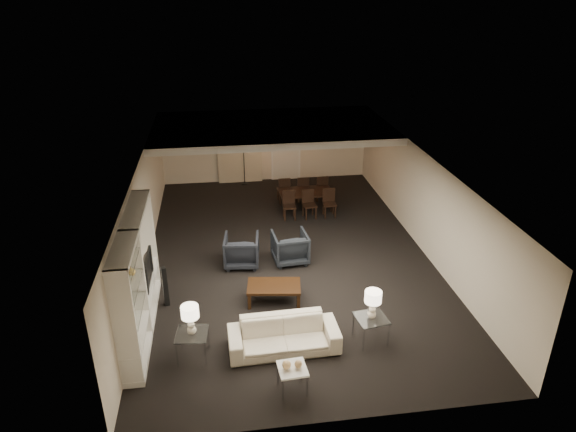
# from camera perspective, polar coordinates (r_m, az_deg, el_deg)

# --- Properties ---
(floor) EXTENTS (11.00, 11.00, 0.00)m
(floor) POSITION_cam_1_polar(r_m,az_deg,el_deg) (13.20, -0.00, -4.34)
(floor) COLOR black
(floor) RESTS_ON ground
(ceiling) EXTENTS (7.00, 11.00, 0.02)m
(ceiling) POSITION_cam_1_polar(r_m,az_deg,el_deg) (12.17, -0.00, 5.99)
(ceiling) COLOR silver
(ceiling) RESTS_ON ground
(wall_back) EXTENTS (7.00, 0.02, 2.50)m
(wall_back) POSITION_cam_1_polar(r_m,az_deg,el_deg) (17.76, -2.52, 7.86)
(wall_back) COLOR beige
(wall_back) RESTS_ON ground
(wall_front) EXTENTS (7.00, 0.02, 2.50)m
(wall_front) POSITION_cam_1_polar(r_m,az_deg,el_deg) (8.03, 5.74, -15.58)
(wall_front) COLOR beige
(wall_front) RESTS_ON ground
(wall_left) EXTENTS (0.02, 11.00, 2.50)m
(wall_left) POSITION_cam_1_polar(r_m,az_deg,el_deg) (12.67, -15.87, -0.32)
(wall_left) COLOR beige
(wall_left) RESTS_ON ground
(wall_right) EXTENTS (0.02, 11.00, 2.50)m
(wall_right) POSITION_cam_1_polar(r_m,az_deg,el_deg) (13.54, 14.84, 1.45)
(wall_right) COLOR beige
(wall_right) RESTS_ON ground
(ceiling_soffit) EXTENTS (7.00, 4.00, 0.20)m
(ceiling_soffit) POSITION_cam_1_polar(r_m,az_deg,el_deg) (15.53, -1.84, 9.78)
(ceiling_soffit) COLOR silver
(ceiling_soffit) RESTS_ON ceiling
(curtains) EXTENTS (1.50, 0.12, 2.40)m
(curtains) POSITION_cam_1_polar(r_m,az_deg,el_deg) (17.64, -5.43, 7.48)
(curtains) COLOR beige
(curtains) RESTS_ON wall_back
(door) EXTENTS (0.90, 0.05, 2.10)m
(door) POSITION_cam_1_polar(r_m,az_deg,el_deg) (17.87, -0.25, 7.32)
(door) COLOR silver
(door) RESTS_ON wall_back
(painting) EXTENTS (0.95, 0.04, 0.65)m
(painting) POSITION_cam_1_polar(r_m,az_deg,el_deg) (17.95, 4.24, 9.00)
(painting) COLOR #142D38
(painting) RESTS_ON wall_back
(media_unit) EXTENTS (0.38, 3.40, 2.35)m
(media_unit) POSITION_cam_1_polar(r_m,az_deg,el_deg) (10.40, -16.37, -6.69)
(media_unit) COLOR white
(media_unit) RESTS_ON wall_left
(pendant_light) EXTENTS (0.52, 0.52, 0.24)m
(pendant_light) POSITION_cam_1_polar(r_m,az_deg,el_deg) (15.69, -0.72, 8.14)
(pendant_light) COLOR #D8591E
(pendant_light) RESTS_ON ceiling_soffit
(sofa) EXTENTS (2.11, 0.88, 0.61)m
(sofa) POSITION_cam_1_polar(r_m,az_deg,el_deg) (9.97, -0.48, -13.11)
(sofa) COLOR beige
(sofa) RESTS_ON floor
(coffee_table) EXTENTS (1.23, 0.82, 0.41)m
(coffee_table) POSITION_cam_1_polar(r_m,az_deg,el_deg) (11.32, -1.57, -8.56)
(coffee_table) COLOR black
(coffee_table) RESTS_ON floor
(armchair_left) EXTENTS (0.92, 0.94, 0.78)m
(armchair_left) POSITION_cam_1_polar(r_m,az_deg,el_deg) (12.64, -5.18, -3.84)
(armchair_left) COLOR black
(armchair_left) RESTS_ON floor
(armchair_right) EXTENTS (0.90, 0.92, 0.78)m
(armchair_right) POSITION_cam_1_polar(r_m,az_deg,el_deg) (12.74, 0.22, -3.49)
(armchair_right) COLOR black
(armchair_right) RESTS_ON floor
(side_table_left) EXTENTS (0.63, 0.63, 0.54)m
(side_table_left) POSITION_cam_1_polar(r_m,az_deg,el_deg) (9.97, -10.51, -13.92)
(side_table_left) COLOR silver
(side_table_left) RESTS_ON floor
(side_table_right) EXTENTS (0.65, 0.65, 0.54)m
(side_table_right) POSITION_cam_1_polar(r_m,az_deg,el_deg) (10.31, 9.15, -12.30)
(side_table_right) COLOR silver
(side_table_right) RESTS_ON floor
(table_lamp_left) EXTENTS (0.34, 0.34, 0.59)m
(table_lamp_left) POSITION_cam_1_polar(r_m,az_deg,el_deg) (9.63, -10.77, -11.29)
(table_lamp_left) COLOR beige
(table_lamp_left) RESTS_ON side_table_left
(table_lamp_right) EXTENTS (0.36, 0.36, 0.59)m
(table_lamp_right) POSITION_cam_1_polar(r_m,az_deg,el_deg) (9.98, 9.37, -9.71)
(table_lamp_right) COLOR white
(table_lamp_right) RESTS_ON side_table_right
(marble_table) EXTENTS (0.51, 0.51, 0.48)m
(marble_table) POSITION_cam_1_polar(r_m,az_deg,el_deg) (9.18, 0.49, -17.63)
(marble_table) COLOR silver
(marble_table) RESTS_ON floor
(gold_gourd_a) EXTENTS (0.15, 0.15, 0.15)m
(gold_gourd_a) POSITION_cam_1_polar(r_m,az_deg,el_deg) (8.96, -0.16, -16.20)
(gold_gourd_a) COLOR #ECBD7D
(gold_gourd_a) RESTS_ON marble_table
(gold_gourd_b) EXTENTS (0.13, 0.13, 0.13)m
(gold_gourd_b) POSITION_cam_1_polar(r_m,az_deg,el_deg) (8.99, 1.15, -16.13)
(gold_gourd_b) COLOR tan
(gold_gourd_b) RESTS_ON marble_table
(television) EXTENTS (1.01, 0.13, 0.58)m
(television) POSITION_cam_1_polar(r_m,az_deg,el_deg) (10.93, -15.79, -5.77)
(television) COLOR black
(television) RESTS_ON media_unit
(vase_blue) EXTENTS (0.17, 0.17, 0.18)m
(vase_blue) POSITION_cam_1_polar(r_m,az_deg,el_deg) (9.38, -17.27, -10.78)
(vase_blue) COLOR #2A3AB6
(vase_blue) RESTS_ON media_unit
(vase_amber) EXTENTS (0.16, 0.16, 0.17)m
(vase_amber) POSITION_cam_1_polar(r_m,az_deg,el_deg) (9.74, -17.05, -5.88)
(vase_amber) COLOR #B78F3D
(vase_amber) RESTS_ON media_unit
(floor_speaker) EXTENTS (0.12, 0.12, 0.94)m
(floor_speaker) POSITION_cam_1_polar(r_m,az_deg,el_deg) (11.36, -13.47, -7.62)
(floor_speaker) COLOR black
(floor_speaker) RESTS_ON floor
(dining_table) EXTENTS (1.63, 0.93, 0.57)m
(dining_table) POSITION_cam_1_polar(r_m,az_deg,el_deg) (15.70, 1.98, 1.77)
(dining_table) COLOR black
(dining_table) RESTS_ON floor
(chair_nl) EXTENTS (0.40, 0.40, 0.84)m
(chair_nl) POSITION_cam_1_polar(r_m,az_deg,el_deg) (14.96, 0.15, 1.16)
(chair_nl) COLOR black
(chair_nl) RESTS_ON floor
(chair_nm) EXTENTS (0.44, 0.44, 0.84)m
(chair_nm) POSITION_cam_1_polar(r_m,az_deg,el_deg) (15.06, 2.41, 1.29)
(chair_nm) COLOR black
(chair_nm) RESTS_ON floor
(chair_nr) EXTENTS (0.40, 0.40, 0.84)m
(chair_nr) POSITION_cam_1_polar(r_m,az_deg,el_deg) (15.17, 4.64, 1.41)
(chair_nr) COLOR black
(chair_nr) RESTS_ON floor
(chair_fl) EXTENTS (0.41, 0.41, 0.84)m
(chair_fl) POSITION_cam_1_polar(r_m,az_deg,el_deg) (16.15, -0.51, 3.00)
(chair_fl) COLOR black
(chair_fl) RESTS_ON floor
(chair_fm) EXTENTS (0.40, 0.40, 0.84)m
(chair_fm) POSITION_cam_1_polar(r_m,az_deg,el_deg) (16.24, 1.59, 3.11)
(chair_fm) COLOR black
(chair_fm) RESTS_ON floor
(chair_fr) EXTENTS (0.42, 0.42, 0.84)m
(chair_fr) POSITION_cam_1_polar(r_m,az_deg,el_deg) (16.34, 3.67, 3.21)
(chair_fr) COLOR black
(chair_fr) RESTS_ON floor
(floor_lamp) EXTENTS (0.25, 0.25, 1.76)m
(floor_lamp) POSITION_cam_1_polar(r_m,az_deg,el_deg) (17.53, -4.93, 6.29)
(floor_lamp) COLOR black
(floor_lamp) RESTS_ON floor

